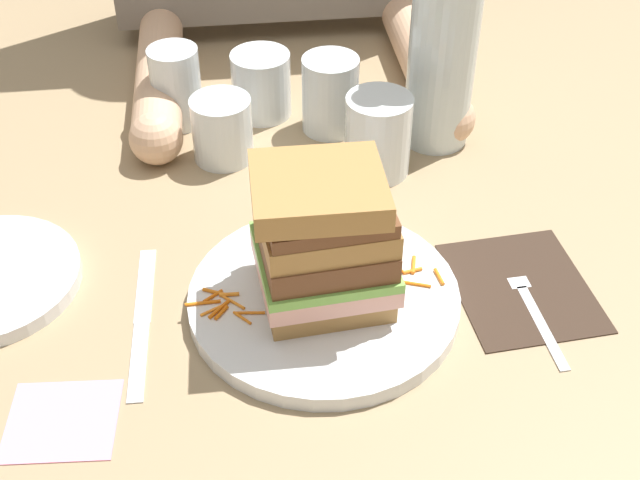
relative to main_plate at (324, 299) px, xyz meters
The scene contains 28 objects.
ground_plane 0.01m from the main_plate, 33.51° to the left, with size 3.00×3.00×0.00m, color #9E8460.
main_plate is the anchor object (origin of this frame).
sandwich 0.08m from the main_plate, 148.36° to the right, with size 0.13×0.13×0.14m.
carrot_shred_0 0.10m from the main_plate, behind, with size 0.00×0.00×0.03m, color orange.
carrot_shred_1 0.09m from the main_plate, behind, with size 0.00×0.00×0.03m, color orange.
carrot_shred_2 0.07m from the main_plate, 164.39° to the right, with size 0.00×0.00×0.03m, color orange.
carrot_shred_3 0.08m from the main_plate, 161.96° to the right, with size 0.00×0.00×0.02m, color orange.
carrot_shred_4 0.09m from the main_plate, behind, with size 0.00×0.00×0.02m, color orange.
carrot_shred_5 0.10m from the main_plate, behind, with size 0.00×0.00×0.02m, color orange.
carrot_shred_6 0.11m from the main_plate, behind, with size 0.00×0.00×0.02m, color orange.
carrot_shred_7 0.11m from the main_plate, behind, with size 0.00×0.00×0.02m, color orange.
carrot_shred_8 0.11m from the main_plate, behind, with size 0.00×0.00×0.03m, color orange.
carrot_shred_9 0.11m from the main_plate, behind, with size 0.00×0.00×0.02m, color orange.
carrot_shred_10 0.09m from the main_plate, ahead, with size 0.00×0.00×0.03m, color orange.
carrot_shred_11 0.09m from the main_plate, 11.37° to the left, with size 0.00×0.00×0.02m, color orange.
carrot_shred_12 0.10m from the main_plate, 15.87° to the left, with size 0.00×0.00×0.02m, color orange.
carrot_shred_13 0.11m from the main_plate, ahead, with size 0.00×0.00×0.02m, color orange.
carrot_shred_14 0.07m from the main_plate, 13.04° to the left, with size 0.00×0.00×0.02m, color orange.
napkin_dark 0.20m from the main_plate, ahead, with size 0.13×0.15×0.00m, color #38281E.
fork 0.20m from the main_plate, ahead, with size 0.02×0.17×0.00m.
knife 0.17m from the main_plate, behind, with size 0.02×0.20×0.00m.
juice_glass 0.24m from the main_plate, 67.58° to the left, with size 0.08×0.08×0.09m.
water_bottle 0.35m from the main_plate, 57.94° to the left, with size 0.08×0.08×0.31m.
empty_tumbler_0 0.32m from the main_plate, 81.38° to the left, with size 0.07×0.07×0.09m, color silver.
empty_tumbler_1 0.28m from the main_plate, 108.00° to the left, with size 0.07×0.07×0.08m, color silver.
empty_tumbler_2 0.38m from the main_plate, 111.59° to the left, with size 0.06×0.06×0.10m, color silver.
empty_tumbler_3 0.36m from the main_plate, 95.37° to the left, with size 0.07×0.07×0.08m, color silver.
napkin_pink 0.26m from the main_plate, 154.89° to the right, with size 0.09×0.08×0.00m, color pink.
Camera 1 is at (-0.08, -0.58, 0.57)m, focal length 47.04 mm.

